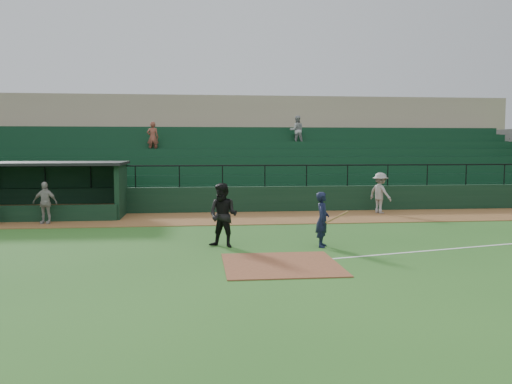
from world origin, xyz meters
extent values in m
plane|color=#27591D|center=(0.00, 0.00, 0.00)|extent=(90.00, 90.00, 0.00)
cube|color=brown|center=(0.00, 8.00, 0.01)|extent=(40.00, 4.00, 0.03)
cube|color=brown|center=(0.00, -1.00, 0.01)|extent=(3.00, 3.00, 0.03)
cube|color=black|center=(0.00, 10.20, 0.60)|extent=(36.00, 0.35, 1.20)
cylinder|color=black|center=(0.00, 10.20, 2.20)|extent=(36.00, 0.06, 0.06)
cube|color=slate|center=(0.00, 15.10, 1.80)|extent=(36.00, 9.00, 3.60)
cube|color=#0E361E|center=(0.00, 14.60, 2.25)|extent=(34.56, 8.00, 4.05)
cube|color=gray|center=(0.00, 21.60, 3.20)|extent=(38.00, 3.00, 6.40)
cube|color=slate|center=(0.00, 19.60, 3.70)|extent=(36.00, 2.00, 0.20)
imported|color=#A3A3A3|center=(3.79, 16.90, 4.04)|extent=(0.86, 0.67, 1.77)
imported|color=brown|center=(-4.66, 15.90, 3.59)|extent=(0.65, 0.42, 1.77)
cube|color=black|center=(-9.75, 10.40, 1.15)|extent=(8.50, 0.20, 2.30)
cube|color=black|center=(-5.50, 9.10, 1.15)|extent=(0.20, 2.60, 2.30)
cube|color=black|center=(-9.75, 9.10, 2.36)|extent=(8.90, 3.20, 0.12)
cube|color=olive|center=(-9.75, 10.00, 0.25)|extent=(7.65, 0.40, 0.50)
cube|color=black|center=(-9.75, 7.75, 0.35)|extent=(8.50, 0.12, 0.70)
imported|color=black|center=(1.66, 1.35, 0.85)|extent=(0.59, 0.72, 1.70)
cylinder|color=olive|center=(2.06, 1.15, 0.95)|extent=(0.79, 0.34, 0.35)
imported|color=black|center=(-1.39, 1.63, 0.99)|extent=(1.20, 1.11, 1.98)
imported|color=gray|center=(6.16, 8.85, 0.96)|extent=(1.18, 1.39, 1.86)
imported|color=#A19C97|center=(-8.20, 7.18, 0.86)|extent=(1.03, 0.56, 1.67)
camera|label=1|loc=(-2.15, -14.40, 3.11)|focal=36.96mm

